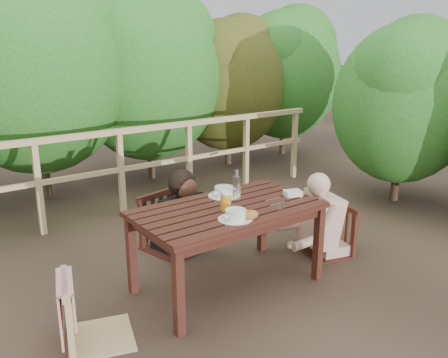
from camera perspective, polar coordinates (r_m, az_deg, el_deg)
ground at (r=3.96m, az=0.44°, el=-12.75°), size 60.00×60.00×0.00m
table at (r=3.81m, az=0.45°, el=-8.34°), size 1.45×0.82×0.67m
chair_left at (r=3.23m, az=-15.30°, el=-11.61°), size 0.55×0.55×0.89m
chair_far at (r=4.46m, az=-6.35°, el=-2.50°), size 0.59×0.59×0.99m
chair_right at (r=4.46m, az=12.52°, el=-3.59°), size 0.54×0.54×0.87m
woman at (r=4.44m, az=-6.53°, el=-0.94°), size 0.62×0.71×1.23m
diner_right at (r=4.42m, az=12.95°, el=-0.88°), size 0.77×0.68×1.30m
railing at (r=5.39m, az=-12.36°, el=0.67°), size 5.60×0.10×1.01m
hedge_row at (r=6.46m, az=-14.35°, el=15.62°), size 6.60×1.60×3.80m
soup_near at (r=3.42m, az=1.40°, el=-4.40°), size 0.26×0.26×0.09m
soup_far at (r=3.93m, az=0.01°, el=-1.58°), size 0.27×0.27×0.09m
bread_roll at (r=3.45m, az=3.27°, el=-4.38°), size 0.12×0.09×0.07m
beer_glass at (r=3.59m, az=0.22°, el=-2.73°), size 0.09×0.09×0.16m
bottle at (r=3.80m, az=1.53°, el=-0.84°), size 0.06×0.06×0.26m
tumbler at (r=3.60m, az=6.70°, el=-3.50°), size 0.07×0.07×0.08m
butter_tub at (r=3.97m, az=8.32°, el=-1.81°), size 0.16×0.14×0.06m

